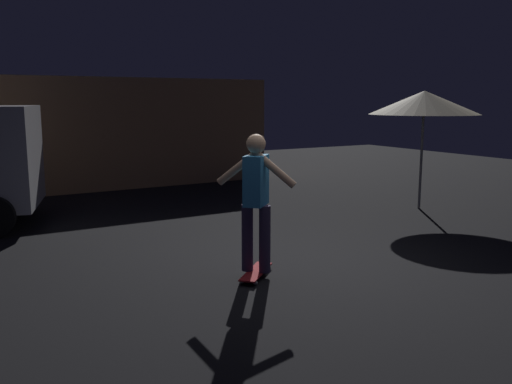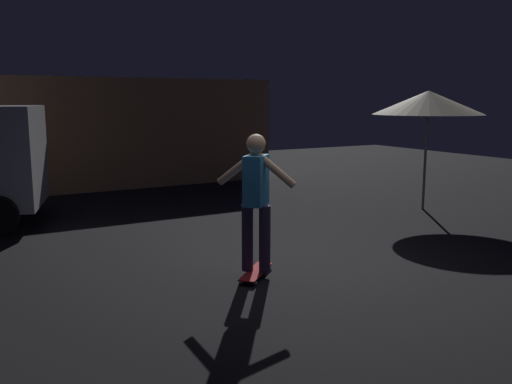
% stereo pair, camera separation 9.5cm
% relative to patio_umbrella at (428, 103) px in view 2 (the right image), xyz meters
% --- Properties ---
extents(ground_plane, '(28.00, 28.00, 0.00)m').
position_rel_patio_umbrella_xyz_m(ground_plane, '(-4.30, -1.83, -2.07)').
color(ground_plane, black).
extents(low_building, '(10.26, 4.42, 2.65)m').
position_rel_patio_umbrella_xyz_m(low_building, '(-5.54, 7.43, -0.75)').
color(low_building, '#AD7F56').
rests_on(low_building, ground_plane).
extents(patio_umbrella, '(2.10, 2.10, 2.30)m').
position_rel_patio_umbrella_xyz_m(patio_umbrella, '(0.00, 0.00, 0.00)').
color(patio_umbrella, slate).
rests_on(patio_umbrella, ground_plane).
extents(skateboard_ridden, '(0.71, 0.68, 0.07)m').
position_rel_patio_umbrella_xyz_m(skateboard_ridden, '(-4.95, -2.00, -2.02)').
color(skateboard_ridden, '#AD1E23').
rests_on(skateboard_ridden, ground_plane).
extents(skater, '(0.73, 0.78, 1.67)m').
position_rel_patio_umbrella_xyz_m(skater, '(-4.95, -2.00, -1.04)').
color(skater, '#382D4C').
rests_on(skater, skateboard_ridden).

